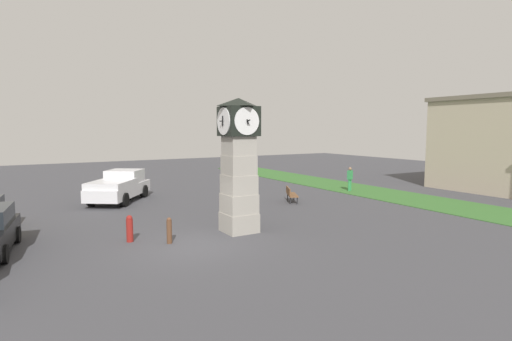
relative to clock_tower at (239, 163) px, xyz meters
name	(u,v)px	position (x,y,z in m)	size (l,w,h in m)	color
ground_plane	(193,246)	(1.03, -2.53, -2.96)	(85.57, 85.57, 0.00)	#424247
clock_tower	(239,163)	(0.00, 0.00, 0.00)	(1.83, 1.75, 5.71)	#9B968C
bollard_near_tower	(130,228)	(-0.82, -4.43, -2.42)	(0.26, 0.26, 1.06)	maroon
bollard_mid_row	(169,230)	(0.20, -3.17, -2.44)	(0.21, 0.21, 1.02)	brown
pickup_truck	(119,186)	(-10.09, -2.88, -2.03)	(5.49, 4.70, 1.85)	silver
bench	(291,194)	(-4.52, 5.98, -2.43)	(1.66, 1.21, 0.90)	brown
pedestrian_by_cars	(350,177)	(-5.82, 12.04, -1.97)	(0.34, 0.45, 1.73)	#338C4C
grass_verge_far	(435,203)	(0.21, 13.16, -2.94)	(51.34, 4.29, 0.04)	#386B2D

